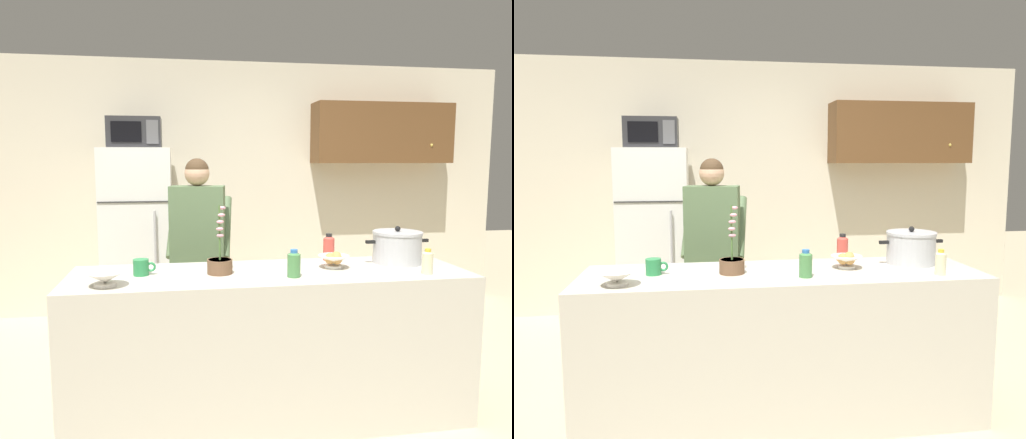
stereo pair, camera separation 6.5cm
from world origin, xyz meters
The scene contains 14 objects.
ground_plane centered at (0.00, 0.00, 0.00)m, with size 14.00×14.00×0.00m, color #C6B793.
back_wall_unit centered at (0.23, 2.27, 1.38)m, with size 6.00×0.48×2.60m.
kitchen_island centered at (0.00, 0.00, 0.46)m, with size 2.39×0.68×0.92m, color beige.
refrigerator centered at (-0.93, 1.85, 0.85)m, with size 0.64×0.68×1.70m.
microwave centered at (-0.93, 1.83, 1.84)m, with size 0.48×0.37×0.28m.
person_near_pot centered at (-0.40, 0.86, 1.00)m, with size 0.54×0.47×1.60m.
cooking_pot centered at (0.86, 0.11, 1.02)m, with size 0.43×0.32×0.24m.
coffee_mug centered at (-0.76, 0.03, 0.97)m, with size 0.13×0.09×0.10m.
bread_bowl centered at (0.41, 0.03, 0.97)m, with size 0.19×0.19×0.10m.
empty_bowl centered at (-0.93, -0.20, 0.97)m, with size 0.21×0.21×0.08m.
bottle_near_edge centered at (0.11, -0.15, 1.00)m, with size 0.08×0.08×0.16m.
bottle_mid_counter centered at (0.45, 0.27, 1.01)m, with size 0.08×0.08×0.18m.
bottle_far_corner centered at (0.90, -0.21, 0.99)m, with size 0.06×0.06×0.15m.
potted_orchid centered at (-0.31, 0.00, 0.98)m, with size 0.15×0.15×0.41m.
Camera 2 is at (-0.48, -2.77, 1.58)m, focal length 33.39 mm.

